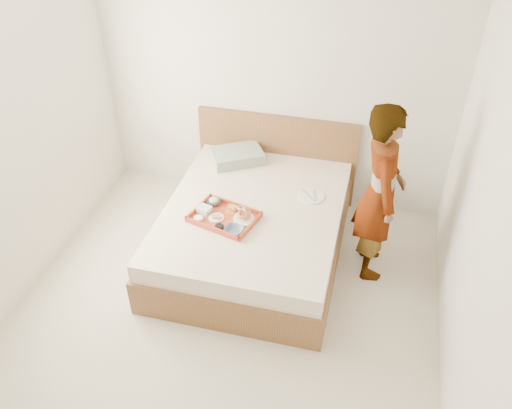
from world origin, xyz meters
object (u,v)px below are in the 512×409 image
object	(u,v)px
bed	(253,230)
tray	(224,217)
dinner_plate	(311,196)
person	(380,193)

from	to	relation	value
bed	tray	world-z (taller)	tray
dinner_plate	person	size ratio (longest dim) A/B	0.15
tray	dinner_plate	size ratio (longest dim) A/B	2.27
bed	person	size ratio (longest dim) A/B	1.22
bed	person	world-z (taller)	person
dinner_plate	tray	bearing A→B (deg)	-143.25
bed	person	xyz separation A→B (m)	(1.07, 0.09, 0.56)
bed	tray	xyz separation A→B (m)	(-0.21, -0.22, 0.29)
tray	dinner_plate	bearing A→B (deg)	51.99
tray	bed	bearing A→B (deg)	61.65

